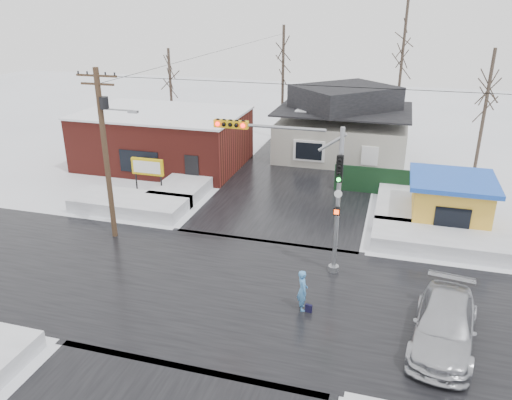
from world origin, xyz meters
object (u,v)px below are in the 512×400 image
(marquee_sign, at_px, (148,168))
(car, at_px, (444,325))
(kiosk, at_px, (450,202))
(traffic_signal, at_px, (304,179))
(utility_pole, at_px, (106,146))
(pedestrian, at_px, (303,291))

(marquee_sign, relative_size, car, 0.47)
(marquee_sign, height_order, car, marquee_sign)
(marquee_sign, xyz_separation_m, kiosk, (18.50, 0.50, -0.46))
(traffic_signal, height_order, marquee_sign, traffic_signal)
(utility_pole, xyz_separation_m, car, (16.59, -4.69, -4.33))
(marquee_sign, bearing_deg, kiosk, 1.55)
(traffic_signal, distance_m, car, 8.37)
(pedestrian, bearing_deg, marquee_sign, 27.76)
(traffic_signal, height_order, utility_pole, utility_pole)
(utility_pole, bearing_deg, pedestrian, -19.75)
(kiosk, distance_m, car, 11.24)
(marquee_sign, relative_size, pedestrian, 1.41)
(marquee_sign, distance_m, kiosk, 18.51)
(pedestrian, distance_m, car, 5.54)
(kiosk, bearing_deg, marquee_sign, -178.45)
(utility_pole, height_order, pedestrian, utility_pole)
(marquee_sign, bearing_deg, traffic_signal, -29.72)
(utility_pole, relative_size, kiosk, 1.96)
(traffic_signal, bearing_deg, pedestrian, -77.98)
(kiosk, relative_size, pedestrian, 2.55)
(car, bearing_deg, marquee_sign, 156.56)
(pedestrian, bearing_deg, utility_pole, 47.36)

